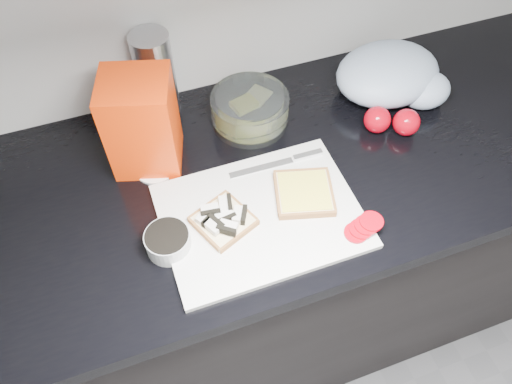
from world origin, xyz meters
The scene contains 14 objects.
base_cabinet centered at (0.00, 1.20, 0.43)m, with size 3.50×0.60×0.86m, color black.
countertop centered at (0.00, 1.20, 0.88)m, with size 3.50×0.64×0.04m, color black.
cutting_board centered at (-0.09, 1.07, 0.91)m, with size 0.40×0.30×0.01m, color silver.
bread_left centered at (-0.17, 1.08, 0.92)m, with size 0.14×0.14×0.03m.
bread_right centered at (0.01, 1.09, 0.92)m, with size 0.15×0.15×0.02m.
tomato_slices centered at (0.09, 0.97, 0.92)m, with size 0.09×0.06×0.02m.
knife centered at (0.01, 1.19, 0.92)m, with size 0.22×0.02×0.01m.
seed_tub centered at (-0.29, 1.07, 0.93)m, with size 0.09×0.09×0.05m.
tub_lid centered at (-0.27, 1.27, 0.90)m, with size 0.09×0.09×0.01m, color white.
glass_bowl centered at (-0.02, 1.34, 0.94)m, with size 0.18×0.18×0.08m.
bread_bag centered at (-0.27, 1.31, 1.01)m, with size 0.14×0.13×0.22m, color red.
steel_canister centered at (-0.21, 1.45, 1.01)m, with size 0.09×0.09×0.21m, color #A8A8AD.
grocery_bag centered at (0.34, 1.32, 0.96)m, with size 0.28×0.24×0.12m.
whole_tomatoes centered at (0.28, 1.20, 0.93)m, with size 0.12×0.09×0.06m.
Camera 1 is at (-0.30, 0.54, 1.75)m, focal length 35.00 mm.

